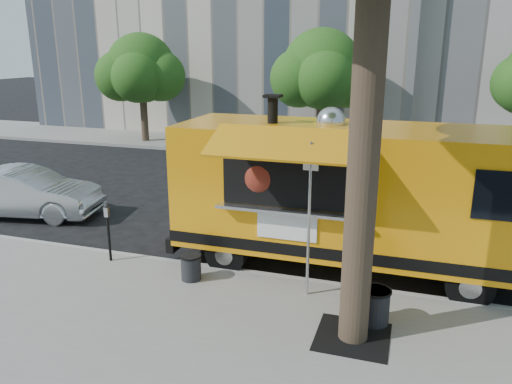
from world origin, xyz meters
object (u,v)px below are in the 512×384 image
Objects in this scene: sign_post at (309,211)px; trash_bin_left at (191,266)px; sedan at (25,193)px; food_truck at (345,192)px; parking_meter at (108,226)px; trash_bin_right at (375,305)px; far_tree_a at (141,68)px; far_tree_b at (322,69)px.

trash_bin_left is (-2.41, -0.10, -1.41)m from sign_post.
trash_bin_left is at bearing -122.26° from sedan.
sedan is at bearing 175.04° from food_truck.
parking_meter reaches higher than trash_bin_right.
parking_meter is (7.00, -13.65, -2.79)m from far_tree_a.
sign_post is 2.03m from trash_bin_right.
far_tree_b reaches higher than far_tree_a.
trash_bin_right is (10.26, -3.17, -0.22)m from sedan.
parking_meter is at bearing -62.85° from far_tree_a.
sign_post is at bearing 2.44° from trash_bin_left.
trash_bin_right is at bearing -8.83° from trash_bin_left.
parking_meter is at bearing 171.44° from trash_bin_right.
far_tree_a reaches higher than sign_post.
food_truck is (4.97, 1.52, 0.79)m from parking_meter.
sign_post is at bearing -2.52° from parking_meter.
far_tree_a is 17.01m from trash_bin_left.
sedan is at bearing -118.41° from far_tree_b.
food_truck reaches higher than trash_bin_right.
far_tree_a reaches higher than food_truck.
parking_meter is 0.31× the size of sedan.
trash_bin_left is (0.14, -14.35, -3.39)m from far_tree_b.
food_truck is 2.88m from trash_bin_right.
far_tree_b reaches higher than food_truck.
trash_bin_right reaches higher than trash_bin_left.
food_truck is 14.19× the size of trash_bin_left.
food_truck is at bearing -105.25° from sedan.
parking_meter is at bearing 171.92° from trash_bin_left.
far_tree_b is 1.27× the size of sedan.
sedan reaches higher than trash_bin_left.
far_tree_a is 12.06m from sedan.
trash_bin_left is at bearing -8.08° from parking_meter.
far_tree_b is 13.74m from sedan.
far_tree_a is 0.70× the size of food_truck.
sedan is at bearing 152.37° from parking_meter.
sign_post is at bearing -79.85° from far_tree_b.
trash_bin_left is at bearing -89.46° from far_tree_b.
sign_post is (11.55, -13.85, -1.93)m from far_tree_a.
trash_bin_left is (9.14, -13.95, -3.34)m from far_tree_a.
trash_bin_left is 0.84× the size of trash_bin_right.
parking_meter is 2.09× the size of trash_bin_right.
far_tree_a is at bearing -177.46° from far_tree_b.
far_tree_a reaches higher than trash_bin_right.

